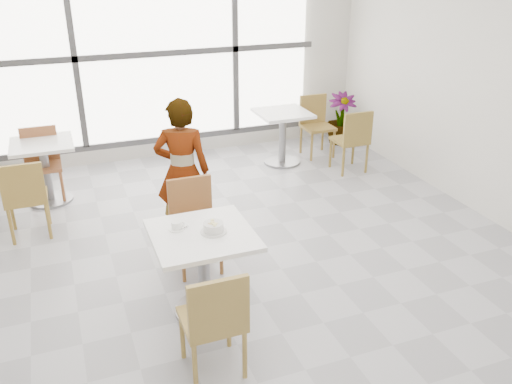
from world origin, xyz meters
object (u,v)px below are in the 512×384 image
object	(u,v)px
person	(182,171)
bg_table_left	(45,164)
oatmeal_bowl	(213,227)
bg_chair_right_far	(316,121)
bg_table_right	(283,130)
plant_right	(341,119)
chair_far	(194,218)
chair_near	(215,318)
bg_chair_right_near	(353,137)
coffee_cup	(177,226)
bg_chair_left_near	(25,195)
bg_chair_left_far	(42,159)
main_table	(203,257)

from	to	relation	value
person	bg_table_left	world-z (taller)	person
oatmeal_bowl	bg_chair_right_far	size ratio (longest dim) A/B	0.24
bg_table_right	plant_right	size ratio (longest dim) A/B	0.94
chair_far	bg_table_left	xyz separation A→B (m)	(-1.28, 2.02, -0.01)
chair_near	bg_table_left	xyz separation A→B (m)	(-1.02, 3.54, -0.01)
chair_near	oatmeal_bowl	distance (m)	0.82
bg_table_left	bg_table_right	size ratio (longest dim) A/B	1.00
chair_far	bg_table_left	size ratio (longest dim) A/B	1.16
bg_chair_right_near	coffee_cup	bearing A→B (deg)	36.75
oatmeal_bowl	coffee_cup	bearing A→B (deg)	149.79
coffee_cup	bg_chair_left_near	size ratio (longest dim) A/B	0.18
bg_chair_left_far	bg_chair_right_near	size ratio (longest dim) A/B	1.00
person	bg_chair_left_far	distance (m)	2.12
chair_far	bg_chair_left_far	distance (m)	2.53
chair_far	coffee_cup	distance (m)	0.75
bg_table_left	bg_chair_right_far	distance (m)	3.77
chair_near	chair_far	size ratio (longest dim) A/B	1.00
coffee_cup	plant_right	distance (m)	4.72
chair_near	bg_table_left	size ratio (longest dim) A/B	1.16
bg_chair_right_near	bg_chair_left_far	bearing A→B (deg)	-9.11
bg_table_right	bg_chair_right_far	distance (m)	0.63
coffee_cup	bg_chair_right_far	xyz separation A→B (m)	(2.76, 3.01, -0.28)
main_table	coffee_cup	world-z (taller)	coffee_cup
bg_chair_left_near	plant_right	size ratio (longest dim) A/B	1.10
person	bg_table_right	world-z (taller)	person
main_table	bg_chair_right_far	distance (m)	4.07
oatmeal_bowl	bg_chair_right_far	distance (m)	4.04
chair_far	bg_chair_right_near	bearing A→B (deg)	30.54
person	bg_table_right	size ratio (longest dim) A/B	2.02
chair_near	chair_far	bearing A→B (deg)	-99.51
main_table	chair_near	distance (m)	0.77
coffee_cup	person	world-z (taller)	person
main_table	bg_chair_left_far	xyz separation A→B (m)	(-1.18, 2.92, -0.02)
coffee_cup	bg_table_right	bearing A→B (deg)	52.64
oatmeal_bowl	bg_chair_left_far	xyz separation A→B (m)	(-1.27, 2.94, -0.29)
coffee_cup	chair_far	bearing A→B (deg)	65.06
bg_chair_right_far	chair_far	bearing A→B (deg)	-136.08
main_table	person	bearing A→B (deg)	82.93
bg_chair_right_near	main_table	bearing A→B (deg)	40.06
oatmeal_bowl	plant_right	world-z (taller)	oatmeal_bowl
bg_table_left	bg_chair_right_near	bearing A→B (deg)	-7.12
person	bg_chair_left_far	world-z (taller)	person
oatmeal_bowl	bg_chair_left_far	distance (m)	3.22
bg_chair_right_far	plant_right	bearing A→B (deg)	25.99
main_table	bg_chair_right_far	world-z (taller)	bg_chair_right_far
oatmeal_bowl	bg_table_right	bearing A→B (deg)	57.49
oatmeal_bowl	bg_chair_left_near	xyz separation A→B (m)	(-1.45, 1.91, -0.29)
plant_right	coffee_cup	bearing A→B (deg)	-135.51
main_table	oatmeal_bowl	distance (m)	0.29
main_table	chair_near	world-z (taller)	chair_near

